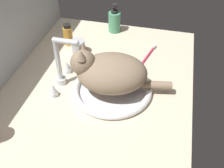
% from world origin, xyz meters
% --- Properties ---
extents(countertop, '(1.18, 0.76, 0.03)m').
position_xyz_m(countertop, '(0.00, 0.00, 0.01)').
color(countertop, beige).
rests_on(countertop, ground).
extents(sink_basin, '(0.32, 0.32, 0.03)m').
position_xyz_m(sink_basin, '(0.04, -0.06, 0.04)').
color(sink_basin, white).
rests_on(sink_basin, countertop).
extents(faucet, '(0.18, 0.12, 0.22)m').
position_xyz_m(faucet, '(0.04, 0.15, 0.12)').
color(faucet, silver).
rests_on(faucet, countertop).
extents(cat, '(0.25, 0.39, 0.18)m').
position_xyz_m(cat, '(0.04, -0.05, 0.13)').
color(cat, '#8C755B').
rests_on(cat, sink_basin).
extents(metal_jar, '(0.07, 0.07, 0.07)m').
position_xyz_m(metal_jar, '(0.27, 0.16, 0.06)').
color(metal_jar, '#B2B5BA').
rests_on(metal_jar, countertop).
extents(soap_pump_bottle, '(0.06, 0.06, 0.15)m').
position_xyz_m(soap_pump_bottle, '(0.51, 0.04, 0.09)').
color(soap_pump_bottle, '#4C9E70').
rests_on(soap_pump_bottle, countertop).
extents(amber_bottle, '(0.05, 0.05, 0.11)m').
position_xyz_m(amber_bottle, '(0.33, 0.23, 0.08)').
color(amber_bottle, gold).
rests_on(amber_bottle, countertop).
extents(toothbrush, '(0.18, 0.06, 0.02)m').
position_xyz_m(toothbrush, '(0.33, -0.17, 0.04)').
color(toothbrush, '#D83359').
rests_on(toothbrush, countertop).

